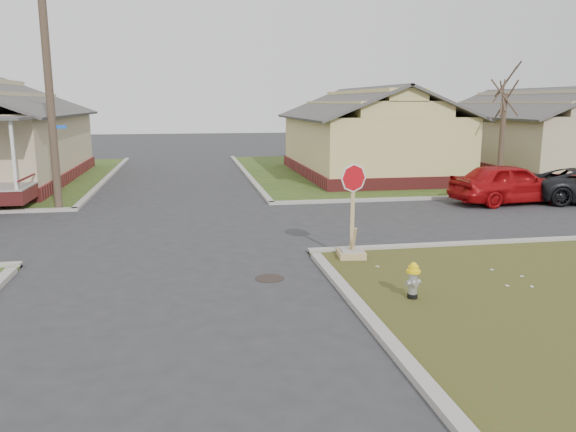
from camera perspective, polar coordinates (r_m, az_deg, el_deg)
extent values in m
plane|color=#2A2B2D|center=(12.97, -11.93, -6.09)|extent=(120.00, 120.00, 0.00)
cube|color=#2B4318|center=(37.41, 25.11, 4.52)|extent=(37.00, 19.00, 0.05)
cylinder|color=black|center=(12.60, -1.89, -6.34)|extent=(0.64, 0.64, 0.01)
cube|color=maroon|center=(30.60, 8.06, 4.69)|extent=(7.20, 11.20, 0.60)
cube|color=#E1CE84|center=(30.46, 8.14, 7.68)|extent=(7.00, 11.00, 2.60)
cube|color=maroon|center=(35.02, 23.86, 4.67)|extent=(7.20, 11.20, 0.60)
cube|color=tan|center=(34.90, 24.07, 7.28)|extent=(7.00, 11.00, 2.60)
cylinder|color=#433527|center=(21.79, -23.13, 12.27)|extent=(0.28, 0.28, 9.00)
cylinder|color=#433527|center=(26.36, 20.87, 7.02)|extent=(0.22, 0.22, 4.20)
cylinder|color=black|center=(11.49, 12.52, -7.92)|extent=(0.20, 0.20, 0.09)
cylinder|color=#ACACB1|center=(11.41, 12.57, -6.70)|extent=(0.17, 0.17, 0.42)
sphere|color=#ACACB1|center=(11.35, 12.62, -5.69)|extent=(0.17, 0.17, 0.17)
cylinder|color=yellow|center=(11.34, 12.63, -5.51)|extent=(0.28, 0.28, 0.06)
cylinder|color=yellow|center=(11.32, 12.64, -5.20)|extent=(0.20, 0.20, 0.09)
sphere|color=yellow|center=(11.30, 12.65, -4.93)|extent=(0.14, 0.14, 0.14)
cube|color=tan|center=(14.17, 6.46, -3.86)|extent=(0.65, 0.65, 0.16)
cube|color=gray|center=(14.14, 6.47, -3.47)|extent=(0.53, 0.53, 0.04)
cube|color=tan|center=(13.91, 6.57, 0.65)|extent=(0.09, 0.05, 2.22)
cylinder|color=#AD0B14|center=(13.74, 6.70, 3.86)|extent=(0.59, 0.26, 0.63)
cylinder|color=silver|center=(13.76, 6.68, 3.87)|extent=(0.67, 0.29, 0.72)
imported|color=#A30B0E|center=(23.33, 21.53, 3.11)|extent=(4.79, 2.36, 1.57)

